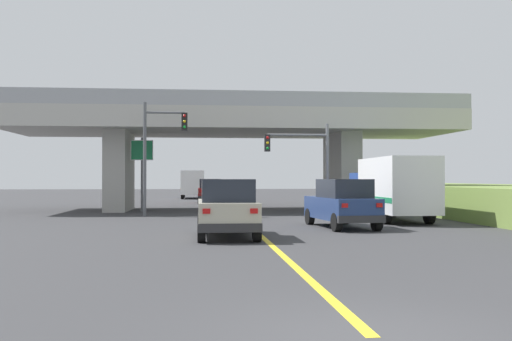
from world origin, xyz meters
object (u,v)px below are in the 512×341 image
Objects in this scene: suv_lead at (227,208)px; traffic_signal_farside at (158,144)px; traffic_signal_nearside at (305,156)px; sedan_oncoming at (210,191)px; highway_sign at (142,158)px; box_truck at (393,188)px; suv_crossing at (342,203)px; semi_truck_distant at (193,184)px.

traffic_signal_farside is (-3.17, 11.94, 2.90)m from suv_lead.
sedan_oncoming is at bearing 106.79° from traffic_signal_nearside.
traffic_signal_farside is at bearing -74.16° from highway_sign.
suv_lead is at bearing -138.65° from box_truck.
traffic_signal_nearside is 10.15m from highway_sign.
suv_lead is 0.62× the size of box_truck.
traffic_signal_nearside is 1.13× the size of highway_sign.
highway_sign is (-4.42, -13.19, 2.29)m from sedan_oncoming.
box_truck is at bearing -69.36° from sedan_oncoming.
suv_lead is 11.16m from box_truck.
traffic_signal_farside is at bearing -100.08° from sedan_oncoming.
traffic_signal_nearside is at bearing -73.21° from sedan_oncoming.
traffic_signal_nearside is at bearing -20.80° from highway_sign.
suv_crossing is 12.02m from traffic_signal_farside.
semi_truck_distant is at bearing 86.91° from traffic_signal_farside.
suv_lead is 0.90× the size of traffic_signal_nearside.
semi_truck_distant reaches higher than sedan_oncoming.
box_truck is 23.80m from sedan_oncoming.
traffic_signal_nearside is (0.10, 9.27, 2.33)m from suv_crossing.
box_truck is 1.63× the size of sedan_oncoming.
suv_crossing is 16.10m from highway_sign.
traffic_signal_farside reaches higher than box_truck.
traffic_signal_nearside reaches higher than sedan_oncoming.
sedan_oncoming is 17.70m from traffic_signal_nearside.
box_truck is at bearing 41.35° from suv_lead.
traffic_signal_farside reaches higher than suv_lead.
suv_crossing is at bearing -132.02° from box_truck.
traffic_signal_farside is (-11.53, 4.58, 2.31)m from box_truck.
suv_crossing is at bearing -53.88° from highway_sign.
suv_crossing is at bearing 35.81° from suv_lead.
suv_lead is 0.71× the size of semi_truck_distant.
traffic_signal_farside is 4.72m from highway_sign.
suv_lead and suv_crossing have the same top height.
traffic_signal_nearside is at bearing 121.25° from box_truck.
suv_lead is 41.54m from semi_truck_distant.
traffic_signal_farside is at bearing 158.35° from box_truck.
traffic_signal_farside is (-3.15, -17.69, 2.90)m from sedan_oncoming.
suv_lead is 29.64m from sedan_oncoming.
suv_lead is 12.69m from traffic_signal_farside.
box_truck reaches higher than semi_truck_distant.
highway_sign reaches higher than sedan_oncoming.
traffic_signal_nearside is at bearing 83.67° from suv_crossing.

